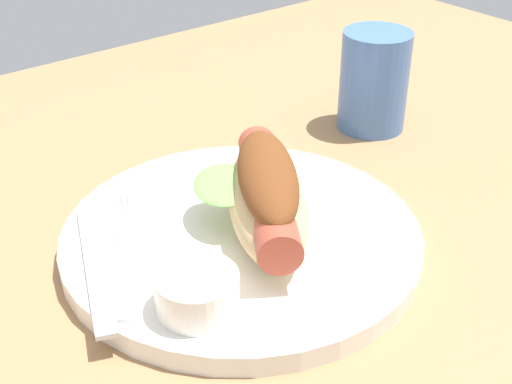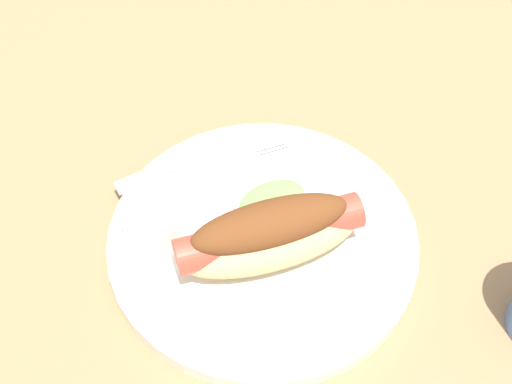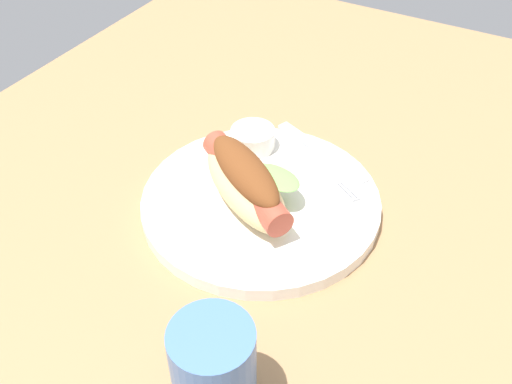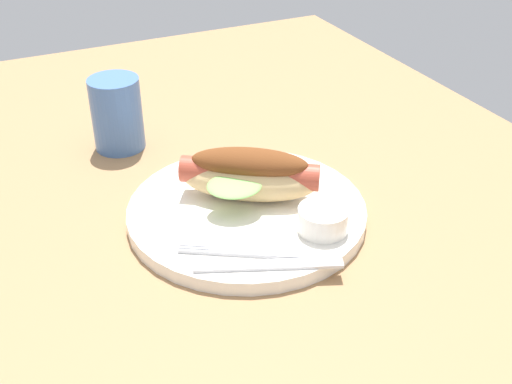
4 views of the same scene
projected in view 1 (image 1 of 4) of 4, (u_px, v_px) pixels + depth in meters
The scene contains 7 objects.
ground_plane at pixel (276, 240), 55.59cm from camera, with size 120.00×90.00×1.80cm, color #9E754C.
plate at pixel (242, 239), 52.84cm from camera, with size 26.86×26.86×1.60cm, color white.
hot_dog at pixel (266, 194), 51.02cm from camera, with size 13.24×16.10×6.11cm.
sauce_ramekin at pixel (197, 292), 44.15cm from camera, with size 5.38×5.38×2.64cm, color white.
fork at pixel (122, 252), 49.65cm from camera, with size 8.89×13.85×0.40cm.
knife at pixel (95, 266), 48.37cm from camera, with size 14.76×1.40×0.36cm, color silver.
drinking_cup at pixel (374, 81), 68.58cm from camera, with size 6.69×6.69×9.79cm, color #4770B2.
Camera 1 is at (29.69, 34.56, 31.22)cm, focal length 49.41 mm.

